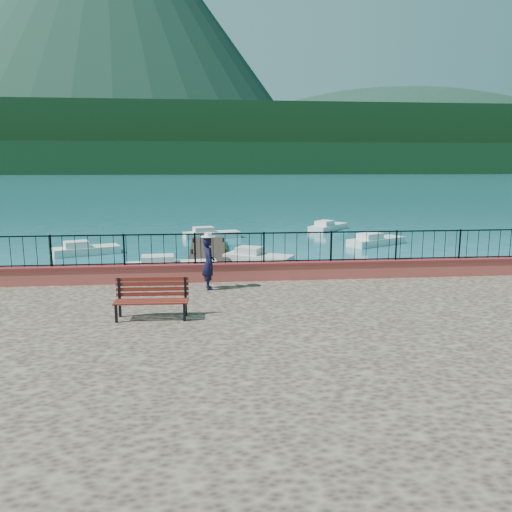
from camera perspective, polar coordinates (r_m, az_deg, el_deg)
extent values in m
plane|color=#19596B|center=(13.10, 4.16, -11.46)|extent=(2000.00, 2000.00, 0.00)
cube|color=#332821|center=(7.65, 12.75, -23.73)|extent=(30.00, 20.00, 1.20)
cube|color=#BC4445|center=(16.18, 1.96, -1.71)|extent=(28.00, 0.46, 0.58)
cube|color=black|center=(16.04, 1.97, 0.97)|extent=(27.00, 0.05, 0.95)
cube|color=#2D231C|center=(24.44, -5.37, -0.86)|extent=(2.00, 16.00, 0.30)
cube|color=black|center=(312.02, -5.58, 10.98)|extent=(900.00, 60.00, 18.00)
cube|color=black|center=(372.38, -5.68, 12.86)|extent=(900.00, 120.00, 44.00)
cone|color=#142D23|center=(745.04, -16.26, 24.27)|extent=(560.00, 560.00, 380.00)
ellipsoid|color=#142D23|center=(613.63, 15.56, 9.44)|extent=(448.00, 384.00, 180.00)
cube|color=black|center=(12.33, -11.83, -6.09)|extent=(1.78, 0.60, 0.44)
cube|color=maroon|center=(12.46, -11.74, -3.59)|extent=(1.76, 0.15, 0.54)
imported|color=black|center=(14.92, -5.43, -0.82)|extent=(0.46, 0.63, 1.58)
cylinder|color=white|center=(14.78, -5.49, 2.42)|extent=(0.44, 0.44, 0.12)
cube|color=silver|center=(23.49, -9.61, -0.79)|extent=(4.28, 1.65, 0.80)
cube|color=silver|center=(25.23, 0.29, 0.12)|extent=(3.63, 2.79, 0.80)
cube|color=silver|center=(31.89, 13.60, 1.96)|extent=(4.14, 3.14, 0.80)
cube|color=silver|center=(29.21, -18.82, 0.96)|extent=(3.75, 2.55, 0.80)
cube|color=silver|center=(34.07, -5.08, 2.73)|extent=(3.96, 2.10, 0.80)
cube|color=silver|center=(38.61, 8.27, 3.55)|extent=(3.66, 3.90, 0.80)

